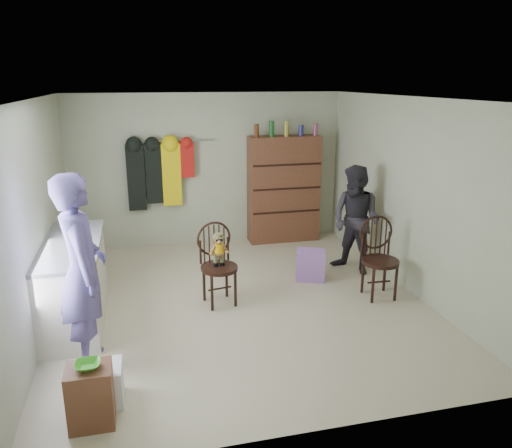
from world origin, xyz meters
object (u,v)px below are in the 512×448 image
object	(u,v)px
counter	(74,281)
chair_far	(379,254)
dresser	(284,189)
chair_front	(218,258)

from	to	relation	value
counter	chair_far	world-z (taller)	chair_far
chair_far	dresser	size ratio (longest dim) A/B	0.51
counter	chair_front	xyz separation A→B (m)	(1.68, 0.07, 0.12)
chair_far	dresser	xyz separation A→B (m)	(-0.51, 2.51, 0.35)
chair_far	chair_front	bearing A→B (deg)	174.34
counter	chair_front	bearing A→B (deg)	2.24
chair_far	dresser	bearing A→B (deg)	103.67
counter	chair_front	distance (m)	1.69
counter	dresser	world-z (taller)	dresser
chair_front	dresser	distance (m)	2.72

